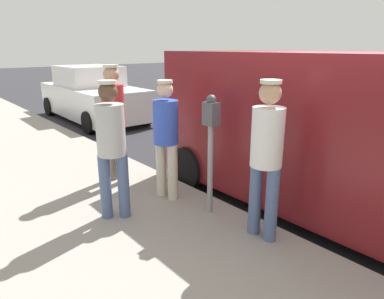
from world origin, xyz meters
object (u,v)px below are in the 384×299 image
Objects in this scene: pedestrian_in_gray at (111,142)px; pedestrian_in_red at (114,116)px; parking_meter_near at (211,135)px; pedestrian_in_white at (266,151)px; parked_van at (348,133)px; parked_sedan_behind at (93,96)px; pedestrian_in_blue at (166,133)px.

pedestrian_in_red reaches higher than pedestrian_in_gray.
pedestrian_in_red is at bearing -77.37° from parking_meter_near.
pedestrian_in_white is (-0.04, 0.82, -0.02)m from parking_meter_near.
pedestrian_in_white is at bearing 92.52° from parking_meter_near.
pedestrian_in_red is 3.31m from parked_van.
pedestrian_in_white is 8.26m from parked_sedan_behind.
pedestrian_in_blue is at bearing -78.59° from parking_meter_near.
pedestrian_in_red reaches higher than pedestrian_in_white.
parking_meter_near is 1.79m from pedestrian_in_red.
pedestrian_in_gray is at bearing -33.12° from parked_van.
parked_van is 8.24m from parked_sedan_behind.
parking_meter_near is 7.47m from parked_sedan_behind.
pedestrian_in_gray is 0.97× the size of pedestrian_in_white.
pedestrian_in_gray reaches higher than pedestrian_in_blue.
parked_sedan_behind is (-2.74, -6.59, -0.38)m from pedestrian_in_gray.
pedestrian_in_gray is 7.15m from parked_sedan_behind.
parking_meter_near is 0.29× the size of parked_van.
pedestrian_in_blue is (0.15, -0.73, -0.09)m from parking_meter_near.
parking_meter_near is at bearing -87.48° from pedestrian_in_white.
pedestrian_in_red is at bearing -119.19° from pedestrian_in_gray.
pedestrian_in_gray is at bearing 67.44° from parked_sedan_behind.
parking_meter_near is 0.75m from pedestrian_in_blue.
pedestrian_in_gray is at bearing -55.04° from pedestrian_in_white.
parked_sedan_behind is at bearing -106.15° from pedestrian_in_blue.
pedestrian_in_blue reaches higher than parking_meter_near.
parking_meter_near is 0.92× the size of pedestrian_in_blue.
parked_van is at bearing 134.03° from pedestrian_in_blue.
pedestrian_in_white reaches higher than parked_sedan_behind.
pedestrian_in_blue is 2.37m from parked_van.
pedestrian_in_blue is at bearing -83.26° from pedestrian_in_white.
parked_van reaches higher than parking_meter_near.
pedestrian_in_gray reaches higher than parking_meter_near.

